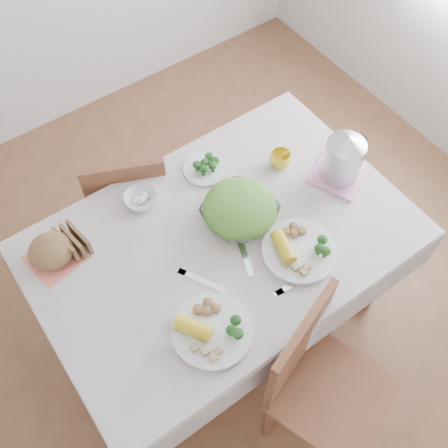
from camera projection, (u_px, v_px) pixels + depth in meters
floor at (223, 314)px, 2.74m from camera, size 3.60×3.60×0.00m
dining_table at (223, 282)px, 2.42m from camera, size 1.40×0.90×0.75m
tablecloth at (223, 238)px, 2.11m from camera, size 1.50×1.00×0.01m
chair_near at (333, 394)px, 2.05m from camera, size 0.53×0.53×0.93m
chair_far at (130, 189)px, 2.60m from camera, size 0.51×0.51×0.85m
salad_bowl at (240, 213)px, 2.13m from camera, size 0.34×0.34×0.07m
dinner_plate_left at (212, 331)px, 1.87m from camera, size 0.35×0.35×0.02m
dinner_plate_right at (299, 251)px, 2.05m from camera, size 0.42×0.42×0.02m
broccoli_plate at (205, 169)px, 2.28m from camera, size 0.20×0.20×0.02m
napkin at (55, 258)px, 2.05m from camera, size 0.22×0.22×0.00m
bread_loaf at (51, 251)px, 2.00m from camera, size 0.21×0.21×0.11m
fruit_bowl at (141, 199)px, 2.18m from camera, size 0.18×0.18×0.04m
yellow_mug at (281, 159)px, 2.28m from camera, size 0.12×0.12×0.07m
pink_tray at (338, 175)px, 2.27m from camera, size 0.28×0.28×0.02m
electric_kettle at (343, 158)px, 2.17m from camera, size 0.19×0.19×0.23m
fork_left at (202, 281)px, 1.99m from camera, size 0.11×0.19×0.00m
fork_right at (244, 253)px, 2.06m from camera, size 0.10×0.21×0.00m
knife at (298, 282)px, 1.99m from camera, size 0.21×0.04×0.00m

